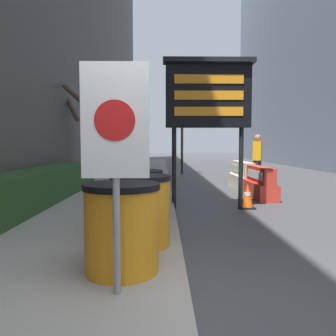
{
  "coord_description": "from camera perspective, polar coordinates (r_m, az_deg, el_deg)",
  "views": [
    {
      "loc": [
        -0.23,
        -2.36,
        1.4
      ],
      "look_at": [
        -0.14,
        4.15,
        0.96
      ],
      "focal_mm": 35.0,
      "sensor_mm": 36.0,
      "label": 1
    }
  ],
  "objects": [
    {
      "name": "barrel_drum_foreground",
      "position": [
        3.35,
        -8.03,
        -10.16
      ],
      "size": [
        0.77,
        0.77,
        0.89
      ],
      "color": "orange",
      "rests_on": "sidewalk_left"
    },
    {
      "name": "barrel_drum_middle",
      "position": [
        4.17,
        -4.82,
        -7.32
      ],
      "size": [
        0.77,
        0.77,
        0.89
      ],
      "color": "orange",
      "rests_on": "sidewalk_left"
    },
    {
      "name": "traffic_cone_mid",
      "position": [
        12.9,
        15.66,
        -0.93
      ],
      "size": [
        0.4,
        0.4,
        0.71
      ],
      "color": "black",
      "rests_on": "ground_plane"
    },
    {
      "name": "hedge_strip",
      "position": [
        8.05,
        -20.84,
        -2.71
      ],
      "size": [
        0.9,
        6.77,
        0.73
      ],
      "color": "#284C23",
      "rests_on": "sidewalk_left"
    },
    {
      "name": "barrel_drum_back",
      "position": [
        5.02,
        -5.3,
        -5.4
      ],
      "size": [
        0.77,
        0.77,
        0.89
      ],
      "color": "orange",
      "rests_on": "sidewalk_left"
    },
    {
      "name": "traffic_cone_far",
      "position": [
        11.08,
        12.9,
        -1.53
      ],
      "size": [
        0.42,
        0.42,
        0.76
      ],
      "color": "black",
      "rests_on": "ground_plane"
    },
    {
      "name": "pedestrian_worker",
      "position": [
        12.3,
        15.29,
        2.21
      ],
      "size": [
        0.43,
        0.54,
        1.8
      ],
      "rotation": [
        0.0,
        0.0,
        4.35
      ],
      "color": "#333338",
      "rests_on": "ground_plane"
    },
    {
      "name": "warning_sign",
      "position": [
        2.73,
        -9.16,
        5.17
      ],
      "size": [
        0.56,
        0.08,
        1.93
      ],
      "color": "gray",
      "rests_on": "sidewalk_left"
    },
    {
      "name": "traffic_cone_near",
      "position": [
        7.53,
        13.67,
        -4.82
      ],
      "size": [
        0.31,
        0.31,
        0.56
      ],
      "color": "black",
      "rests_on": "ground_plane"
    },
    {
      "name": "traffic_light_near_curb",
      "position": [
        16.16,
        2.5,
        8.24
      ],
      "size": [
        0.28,
        0.44,
        3.6
      ],
      "color": "#2D2D30",
      "rests_on": "ground_plane"
    },
    {
      "name": "jersey_barrier_cream",
      "position": [
        11.05,
        12.8,
        -1.46
      ],
      "size": [
        0.55,
        1.89,
        0.88
      ],
      "color": "beige",
      "rests_on": "ground_plane"
    },
    {
      "name": "message_board",
      "position": [
        7.31,
        7.01,
        12.24
      ],
      "size": [
        1.97,
        0.36,
        3.26
      ],
      "color": "black",
      "rests_on": "ground_plane"
    },
    {
      "name": "ground_plane",
      "position": [
        2.76,
        4.58,
        -26.65
      ],
      "size": [
        120.0,
        120.0,
        0.0
      ],
      "primitive_type": "plane",
      "color": "#3F3F42"
    },
    {
      "name": "jersey_barrier_red_striped",
      "position": [
        9.14,
        15.75,
        -2.71
      ],
      "size": [
        0.51,
        1.69,
        0.84
      ],
      "color": "red",
      "rests_on": "ground_plane"
    },
    {
      "name": "bare_tree",
      "position": [
        11.99,
        -14.09,
        5.78
      ],
      "size": [
        1.97,
        1.54,
        3.3
      ],
      "color": "#4C3D2D",
      "rests_on": "sidewalk_left"
    }
  ]
}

